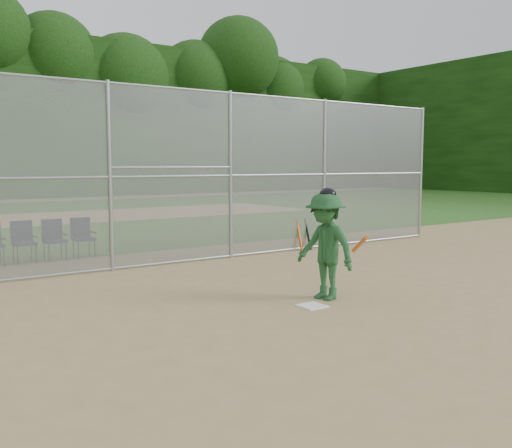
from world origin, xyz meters
TOP-DOWN VIEW (x-y plane):
  - ground at (0.00, 0.00)m, footprint 100.00×100.00m
  - grass_strip at (0.00, 18.00)m, footprint 100.00×100.00m
  - dirt_patch_far at (0.00, 18.00)m, footprint 24.00×24.00m
  - backstop_fence at (0.00, 5.00)m, footprint 16.09×0.09m
  - treeline at (0.00, 20.00)m, footprint 81.00×60.00m
  - home_plate at (-0.51, 0.20)m, footprint 0.40×0.40m
  - batter_at_plate at (-0.00, 0.47)m, footprint 1.02×1.38m
  - water_cooler at (4.70, 5.44)m, footprint 0.31×0.31m
  - spare_bats at (3.25, 4.95)m, footprint 0.36×0.32m
  - chair_3 at (-3.29, 7.10)m, footprint 0.54×0.52m
  - chair_4 at (-2.60, 7.10)m, footprint 0.54×0.52m
  - chair_5 at (-1.91, 7.10)m, footprint 0.54×0.52m

SIDE VIEW (x-z plane):
  - ground at x=0.00m, z-range 0.00..0.00m
  - grass_strip at x=0.00m, z-range 0.01..0.01m
  - dirt_patch_far at x=0.00m, z-range 0.01..0.01m
  - home_plate at x=-0.51m, z-range 0.00..0.02m
  - water_cooler at x=4.70m, z-range 0.00..0.39m
  - spare_bats at x=3.25m, z-range 0.00..0.83m
  - chair_3 at x=-3.29m, z-range 0.00..0.96m
  - chair_4 at x=-2.60m, z-range 0.00..0.96m
  - chair_5 at x=-1.91m, z-range 0.00..0.96m
  - batter_at_plate at x=0.00m, z-range -0.03..1.85m
  - backstop_fence at x=0.00m, z-range 0.07..4.07m
  - treeline at x=0.00m, z-range 0.00..11.00m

